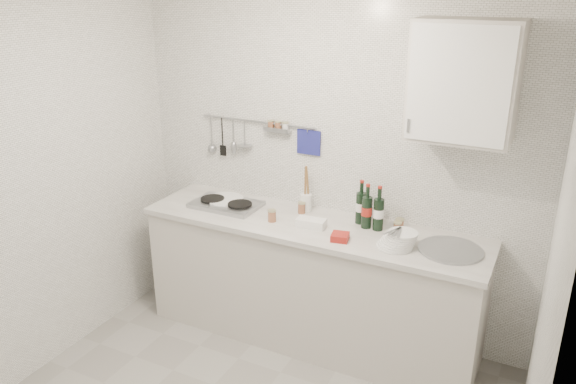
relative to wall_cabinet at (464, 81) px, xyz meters
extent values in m
cube|color=silver|center=(-0.90, 0.18, -0.70)|extent=(3.00, 0.02, 2.50)
cube|color=silver|center=(-2.40, -1.22, -0.70)|extent=(0.02, 2.80, 2.50)
cube|color=silver|center=(0.60, -1.22, -0.70)|extent=(0.02, 2.80, 2.50)
cube|color=#BDB6AE|center=(-0.90, -0.12, -1.51)|extent=(2.40, 0.60, 0.88)
cube|color=silver|center=(-0.90, -0.12, -1.05)|extent=(2.44, 0.64, 0.04)
cube|color=black|center=(-0.90, -0.10, -1.90)|extent=(2.34, 0.52, 0.10)
cube|color=#93969B|center=(-1.60, -0.12, -1.01)|extent=(0.50, 0.32, 0.03)
cylinder|color=black|center=(-1.72, -0.12, -0.99)|extent=(0.18, 0.18, 0.01)
cylinder|color=black|center=(-1.48, -0.12, -0.99)|extent=(0.18, 0.18, 0.01)
cylinder|color=#93969B|center=(0.05, -0.12, -1.02)|extent=(0.40, 0.40, 0.02)
cylinder|color=#93969B|center=(0.05, -0.12, -1.08)|extent=(0.34, 0.34, 0.10)
cylinder|color=#93969B|center=(-1.47, 0.15, -0.43)|extent=(0.95, 0.02, 0.02)
cube|color=navy|center=(-1.06, 0.17, -0.54)|extent=(0.18, 0.02, 0.18)
cube|color=#BDB6AE|center=(0.00, 0.01, 0.00)|extent=(0.60, 0.35, 0.70)
cube|color=white|center=(0.00, -0.18, 0.00)|extent=(0.56, 0.01, 0.66)
cylinder|color=#93969B|center=(-0.26, -0.19, -0.25)|extent=(0.01, 0.01, 0.08)
cylinder|color=#45479C|center=(-1.65, -0.08, -1.02)|extent=(0.29, 0.29, 0.01)
cylinder|color=#45479C|center=(-1.65, -0.08, -1.01)|extent=(0.29, 0.29, 0.01)
cylinder|color=#45479C|center=(-1.64, -0.07, -1.00)|extent=(0.28, 0.28, 0.01)
cylinder|color=white|center=(-0.28, -0.22, -1.02)|extent=(0.23, 0.23, 0.01)
cylinder|color=white|center=(-0.27, -0.22, -1.01)|extent=(0.22, 0.22, 0.01)
cylinder|color=white|center=(-0.27, -0.22, -1.00)|extent=(0.22, 0.22, 0.01)
cylinder|color=white|center=(-0.26, -0.21, -0.98)|extent=(0.21, 0.21, 0.01)
cylinder|color=white|center=(-0.25, -0.21, -0.97)|extent=(0.21, 0.21, 0.01)
cylinder|color=white|center=(-0.25, -0.21, -0.96)|extent=(0.20, 0.20, 0.01)
cylinder|color=white|center=(-0.24, -0.20, -0.95)|extent=(0.19, 0.19, 0.01)
cylinder|color=white|center=(-0.24, -0.20, -0.93)|extent=(0.19, 0.19, 0.01)
cube|color=white|center=(-0.88, -0.18, -1.00)|extent=(0.21, 0.12, 0.06)
cube|color=#B62B14|center=(-0.62, -0.28, -1.01)|extent=(0.13, 0.13, 0.05)
cylinder|color=white|center=(-1.04, 0.07, -0.97)|extent=(0.08, 0.08, 0.13)
cylinder|color=olive|center=(-1.02, 0.07, -0.81)|extent=(0.02, 0.06, 0.25)
cylinder|color=olive|center=(-1.05, 0.08, -0.82)|extent=(0.03, 0.05, 0.23)
cylinder|color=brown|center=(-1.04, 0.01, -0.99)|extent=(0.05, 0.05, 0.07)
cylinder|color=tan|center=(-1.04, 0.01, -0.95)|extent=(0.06, 0.06, 0.01)
cylinder|color=brown|center=(-0.33, 0.07, -1.00)|extent=(0.06, 0.06, 0.06)
cylinder|color=tan|center=(-0.33, 0.07, -0.96)|extent=(0.06, 0.06, 0.01)
cylinder|color=brown|center=(-0.33, 0.02, -1.00)|extent=(0.05, 0.05, 0.06)
cylinder|color=tan|center=(-0.33, 0.02, -0.97)|extent=(0.06, 0.06, 0.01)
cylinder|color=brown|center=(-1.16, -0.21, -0.99)|extent=(0.06, 0.06, 0.08)
cylinder|color=tan|center=(-1.16, -0.21, -0.95)|extent=(0.06, 0.06, 0.01)
camera|label=1|loc=(0.56, -3.38, 0.54)|focal=35.00mm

